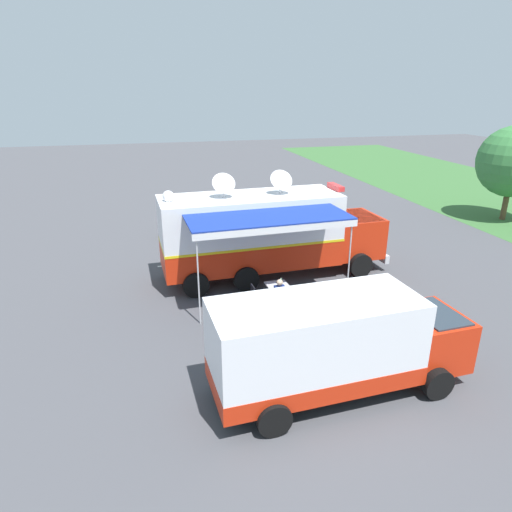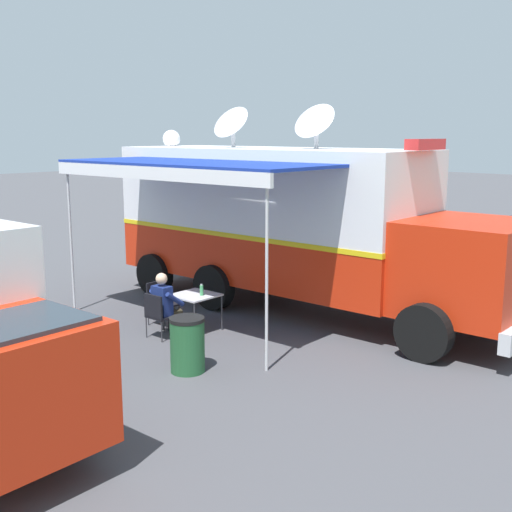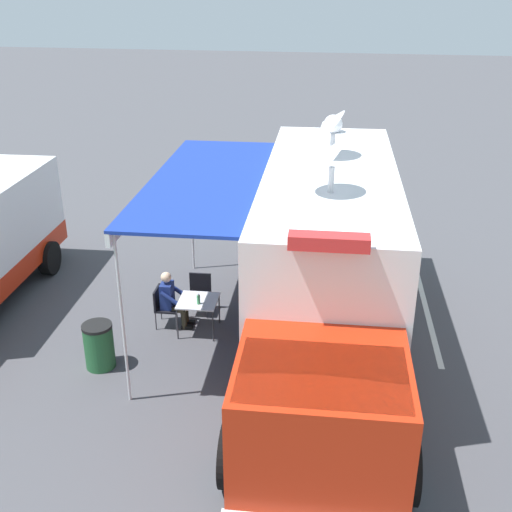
% 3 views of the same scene
% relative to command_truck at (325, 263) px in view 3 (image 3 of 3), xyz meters
% --- Properties ---
extents(ground_plane, '(100.00, 100.00, 0.00)m').
position_rel_command_truck_xyz_m(ground_plane, '(-0.01, -0.75, -1.95)').
color(ground_plane, '#47474C').
extents(lot_stripe, '(0.29, 4.80, 0.01)m').
position_rel_command_truck_xyz_m(lot_stripe, '(-2.24, -2.11, -1.94)').
color(lot_stripe, silver).
rests_on(lot_stripe, ground).
extents(command_truck, '(5.13, 9.57, 4.53)m').
position_rel_command_truck_xyz_m(command_truck, '(0.00, 0.00, 0.00)').
color(command_truck, red).
rests_on(command_truck, ground).
extents(folding_table, '(0.83, 0.83, 0.73)m').
position_rel_command_truck_xyz_m(folding_table, '(2.58, -0.38, -1.27)').
color(folding_table, silver).
rests_on(folding_table, ground).
extents(water_bottle, '(0.07, 0.07, 0.22)m').
position_rel_command_truck_xyz_m(water_bottle, '(2.54, -0.23, -1.11)').
color(water_bottle, '#3F9959').
rests_on(water_bottle, folding_table).
extents(folding_chair_at_table, '(0.50, 0.50, 0.87)m').
position_rel_command_truck_xyz_m(folding_chair_at_table, '(3.38, -0.51, -1.43)').
color(folding_chair_at_table, black).
rests_on(folding_chair_at_table, ground).
extents(folding_chair_beside_table, '(0.50, 0.50, 0.87)m').
position_rel_command_truck_xyz_m(folding_chair_beside_table, '(2.77, -1.23, -1.43)').
color(folding_chair_beside_table, black).
rests_on(folding_chair_beside_table, ground).
extents(seated_responder, '(0.67, 0.57, 1.25)m').
position_rel_command_truck_xyz_m(seated_responder, '(3.19, -0.52, -1.30)').
color(seated_responder, navy).
rests_on(seated_responder, ground).
extents(trash_bin, '(0.57, 0.57, 0.91)m').
position_rel_command_truck_xyz_m(trash_bin, '(4.14, 1.18, -1.49)').
color(trash_bin, '#235B33').
rests_on(trash_bin, ground).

